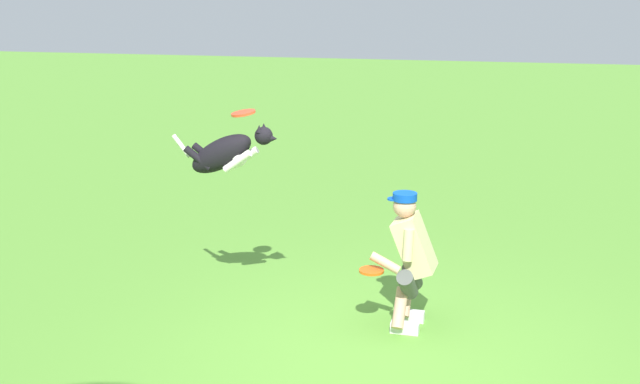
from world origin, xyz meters
name	(u,v)px	position (x,y,z in m)	size (l,w,h in m)	color
ground_plane	(371,360)	(0.00, 0.00, 0.00)	(60.00, 60.00, 0.00)	#5D9B36
person	(410,256)	(-0.21, -0.76, 0.70)	(0.59, 0.65, 1.29)	silver
dog	(226,153)	(1.57, -0.78, 1.57)	(1.10, 0.33, 0.59)	black
frisbee_flying	(243,113)	(1.38, -0.76, 1.96)	(0.23, 0.23, 0.02)	#EF4523
frisbee_held	(371,271)	(0.10, -0.54, 0.61)	(0.23, 0.23, 0.02)	#EB5914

